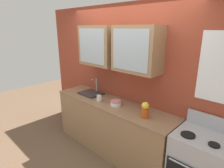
{
  "coord_description": "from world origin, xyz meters",
  "views": [
    {
      "loc": [
        2.05,
        -2.13,
        2.17
      ],
      "look_at": [
        0.02,
        0.0,
        1.28
      ],
      "focal_mm": 29.81,
      "sensor_mm": 36.0,
      "label": 1
    }
  ],
  "objects": [
    {
      "name": "ground_plane",
      "position": [
        0.0,
        0.0,
        0.0
      ],
      "size": [
        10.0,
        10.0,
        0.0
      ],
      "primitive_type": "plane",
      "color": "brown"
    },
    {
      "name": "bowl_stack",
      "position": [
        0.14,
        -0.03,
        0.98
      ],
      "size": [
        0.18,
        0.18,
        0.08
      ],
      "color": "white",
      "rests_on": "counter"
    },
    {
      "name": "back_wall_unit",
      "position": [
        0.01,
        0.29,
        1.43
      ],
      "size": [
        4.13,
        0.45,
        2.56
      ],
      "color": "#993D28",
      "rests_on": "ground_plane"
    },
    {
      "name": "counter",
      "position": [
        0.0,
        0.0,
        0.47
      ],
      "size": [
        2.36,
        0.59,
        0.94
      ],
      "color": "#93704C",
      "rests_on": "ground_plane"
    },
    {
      "name": "cup_near_sink",
      "position": [
        -0.2,
        -0.09,
        0.99
      ],
      "size": [
        0.12,
        0.08,
        0.1
      ],
      "color": "silver",
      "rests_on": "counter"
    },
    {
      "name": "sink_faucet",
      "position": [
        -0.57,
        0.05,
        0.96
      ],
      "size": [
        0.41,
        0.34,
        0.29
      ],
      "color": "#2D2D30",
      "rests_on": "counter"
    },
    {
      "name": "vase",
      "position": [
        0.73,
        -0.07,
        1.06
      ],
      "size": [
        0.11,
        0.11,
        0.24
      ],
      "color": "#BF4C19",
      "rests_on": "counter"
    }
  ]
}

